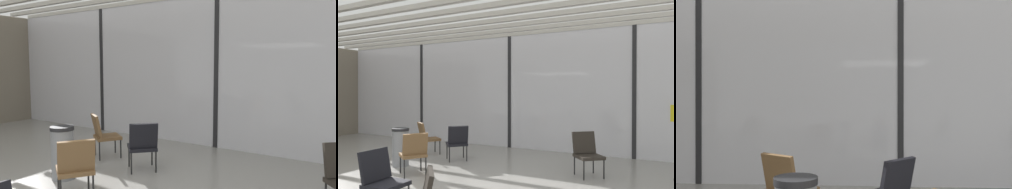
% 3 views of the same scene
% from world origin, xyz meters
% --- Properties ---
extents(glass_curtain_wall, '(14.00, 0.08, 3.37)m').
position_xyz_m(glass_curtain_wall, '(0.00, 5.20, 1.68)').
color(glass_curtain_wall, silver).
rests_on(glass_curtain_wall, ground).
extents(window_mullion_0, '(0.10, 0.12, 3.37)m').
position_xyz_m(window_mullion_0, '(-3.50, 5.20, 1.68)').
color(window_mullion_0, black).
rests_on(window_mullion_0, ground).
extents(window_mullion_1, '(0.10, 0.12, 3.37)m').
position_xyz_m(window_mullion_1, '(0.00, 5.20, 1.68)').
color(window_mullion_1, black).
rests_on(window_mullion_1, ground).
extents(window_mullion_2, '(0.10, 0.12, 3.37)m').
position_xyz_m(window_mullion_2, '(3.50, 5.20, 1.68)').
color(window_mullion_2, black).
rests_on(window_mullion_2, ground).
extents(ceiling_slats, '(13.72, 6.72, 0.10)m').
position_xyz_m(ceiling_slats, '(0.00, 1.90, 3.42)').
color(ceiling_slats, '#B7B2A8').
rests_on(ceiling_slats, glass_curtain_wall).
extents(parked_airplane, '(14.18, 3.69, 3.69)m').
position_xyz_m(parked_airplane, '(1.29, 9.43, 1.85)').
color(parked_airplane, '#B2BCD6').
rests_on(parked_airplane, ground).
extents(lounge_chair_0, '(0.53, 0.49, 0.87)m').
position_xyz_m(lounge_chair_0, '(0.61, -0.09, 0.49)').
color(lounge_chair_0, black).
rests_on(lounge_chair_0, ground).
extents(lounge_chair_1, '(0.70, 0.71, 0.87)m').
position_xyz_m(lounge_chair_1, '(2.77, 3.10, 0.49)').
color(lounge_chair_1, '#28231E').
rests_on(lounge_chair_1, ground).
extents(lounge_chair_2, '(0.70, 0.69, 0.87)m').
position_xyz_m(lounge_chair_2, '(-0.34, 1.51, 0.49)').
color(lounge_chair_2, brown).
rests_on(lounge_chair_2, ground).
extents(lounge_chair_3, '(0.71, 0.71, 0.87)m').
position_xyz_m(lounge_chair_3, '(-0.34, 2.97, 0.49)').
color(lounge_chair_3, black).
rests_on(lounge_chair_3, ground).
extents(lounge_chair_5, '(0.69, 0.70, 0.87)m').
position_xyz_m(lounge_chair_5, '(-1.53, 3.21, 0.49)').
color(lounge_chair_5, brown).
rests_on(lounge_chair_5, ground).
extents(trash_bin, '(0.38, 0.38, 0.86)m').
position_xyz_m(trash_bin, '(-1.19, 1.97, 0.43)').
color(trash_bin, slate).
rests_on(trash_bin, ground).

